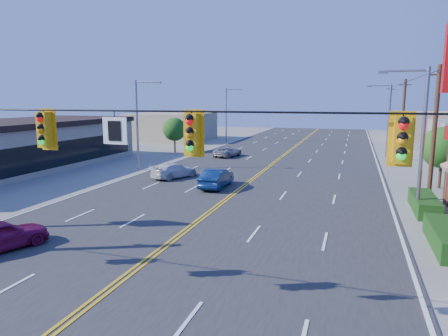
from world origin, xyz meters
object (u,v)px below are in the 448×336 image
(signal_span, at_px, (76,149))
(car_silver, at_px, (228,152))
(car_blue, at_px, (216,179))
(car_magenta, at_px, (0,237))
(car_white, at_px, (174,171))

(signal_span, distance_m, car_silver, 33.02)
(signal_span, bearing_deg, car_blue, 95.56)
(car_blue, distance_m, car_silver, 15.73)
(car_magenta, bearing_deg, car_blue, -86.25)
(signal_span, height_order, car_blue, signal_span)
(car_silver, bearing_deg, car_blue, 116.85)
(car_blue, xyz_separation_m, car_silver, (-3.97, 15.22, -0.13))
(car_white, relative_size, car_silver, 1.03)
(car_blue, bearing_deg, car_magenta, 71.22)
(signal_span, xyz_separation_m, car_blue, (-1.66, 17.03, -4.20))
(car_blue, height_order, car_silver, car_blue)
(car_magenta, bearing_deg, car_silver, -69.72)
(car_magenta, bearing_deg, signal_span, 178.35)
(car_magenta, bearing_deg, car_white, -69.15)
(car_magenta, distance_m, car_white, 16.68)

